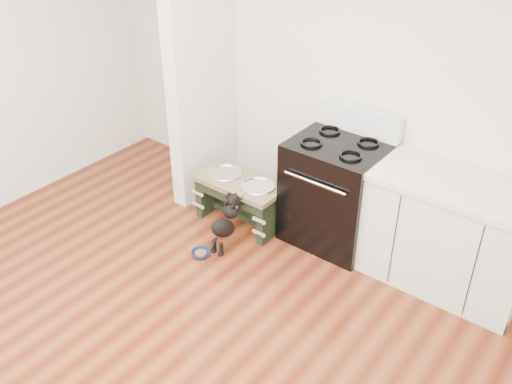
{
  "coord_description": "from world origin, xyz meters",
  "views": [
    {
      "loc": [
        2.22,
        -1.47,
        3.01
      ],
      "look_at": [
        -0.16,
        1.58,
        0.59
      ],
      "focal_mm": 40.0,
      "sensor_mm": 36.0,
      "label": 1
    }
  ],
  "objects": [
    {
      "name": "room_shell",
      "position": [
        0.0,
        0.0,
        1.62
      ],
      "size": [
        5.0,
        5.0,
        5.0
      ],
      "color": "silver",
      "rests_on": "ground"
    },
    {
      "name": "ground",
      "position": [
        0.0,
        0.0,
        0.0
      ],
      "size": [
        5.0,
        5.0,
        0.0
      ],
      "primitive_type": "plane",
      "color": "#4E1D0D",
      "rests_on": "ground"
    },
    {
      "name": "puppy",
      "position": [
        -0.39,
        1.47,
        0.27
      ],
      "size": [
        0.14,
        0.41,
        0.49
      ],
      "color": "black",
      "rests_on": "ground"
    },
    {
      "name": "oven_range",
      "position": [
        0.25,
        2.16,
        0.48
      ],
      "size": [
        0.76,
        0.69,
        1.14
      ],
      "color": "black",
      "rests_on": "ground"
    },
    {
      "name": "dog_feeder",
      "position": [
        -0.53,
        1.84,
        0.31
      ],
      "size": [
        0.8,
        0.43,
        0.46
      ],
      "color": "black",
      "rests_on": "ground"
    },
    {
      "name": "cabinet_run",
      "position": [
        1.23,
        2.18,
        0.45
      ],
      "size": [
        1.24,
        0.64,
        0.91
      ],
      "color": "silver",
      "rests_on": "ground"
    },
    {
      "name": "partition_wall",
      "position": [
        -1.18,
        2.1,
        1.35
      ],
      "size": [
        0.15,
        0.8,
        2.7
      ],
      "primitive_type": "cube",
      "color": "silver",
      "rests_on": "ground"
    },
    {
      "name": "floor_bowl",
      "position": [
        -0.48,
        1.24,
        0.02
      ],
      "size": [
        0.18,
        0.18,
        0.05
      ],
      "rotation": [
        0.0,
        0.0,
        0.14
      ],
      "color": "navy",
      "rests_on": "ground"
    }
  ]
}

